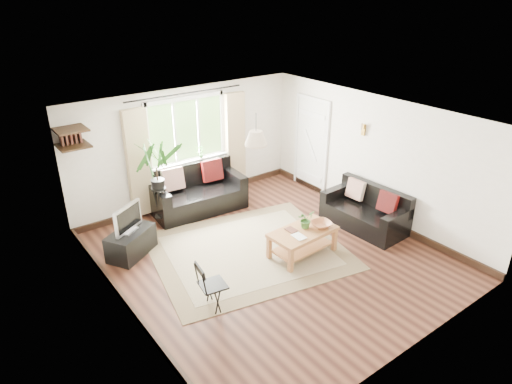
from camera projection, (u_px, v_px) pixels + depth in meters
floor at (270, 256)px, 7.76m from camera, size 5.50×5.50×0.00m
ceiling at (272, 119)px, 6.75m from camera, size 5.50×5.50×0.00m
wall_back at (187, 146)px, 9.26m from camera, size 5.00×0.02×2.40m
wall_front at (419, 272)px, 5.26m from camera, size 5.00×0.02×2.40m
wall_left at (120, 240)px, 5.90m from camera, size 0.02×5.50×2.40m
wall_right at (374, 159)px, 8.62m from camera, size 0.02×5.50×2.40m
rug at (248, 251)px, 7.90m from camera, size 3.64×3.29×0.02m
window at (187, 130)px, 9.08m from camera, size 2.50×0.16×2.16m
door at (311, 145)px, 9.92m from camera, size 0.06×0.96×2.06m
corner_shelf at (72, 138)px, 7.56m from camera, size 0.50×0.50×0.34m
pendant_lamp at (256, 135)px, 7.19m from camera, size 0.36×0.36×0.54m
wall_sconce at (363, 128)px, 8.57m from camera, size 0.12×0.12×0.28m
sofa_back at (198, 190)px, 9.15m from camera, size 1.90×1.06×0.86m
sofa_right at (365, 209)px, 8.53m from camera, size 1.60×0.85×0.74m
coffee_table at (302, 242)px, 7.71m from camera, size 1.17×0.68×0.47m
table_plant at (305, 220)px, 7.65m from camera, size 0.31×0.29×0.30m
bowl at (321, 224)px, 7.72m from camera, size 0.41×0.41×0.08m
book_a at (295, 238)px, 7.37m from camera, size 0.18×0.24×0.02m
book_b at (288, 231)px, 7.57m from camera, size 0.16×0.21×0.02m
tv_stand at (131, 243)px, 7.72m from camera, size 0.96×0.84×0.45m
tv at (128, 218)px, 7.52m from camera, size 0.66×0.52×0.49m
palm_stand at (158, 185)px, 8.42m from camera, size 0.70×0.70×1.65m
folding_chair at (213, 286)px, 6.38m from camera, size 0.45×0.45×0.75m
sill_plant at (201, 152)px, 9.36m from camera, size 0.14×0.10×0.27m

